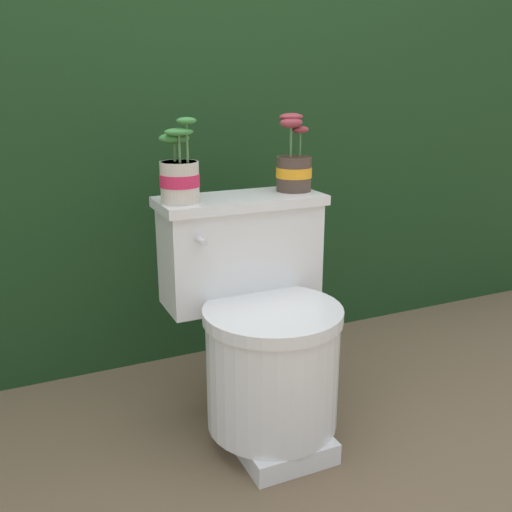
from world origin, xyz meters
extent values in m
plane|color=brown|center=(0.00, 0.00, 0.00)|extent=(12.00, 12.00, 0.00)
cube|color=#193819|center=(0.00, 1.09, 0.82)|extent=(3.57, 0.83, 1.65)
cube|color=silver|center=(-0.01, 0.02, 0.03)|extent=(0.26, 0.38, 0.06)
cylinder|color=silver|center=(-0.01, 0.02, 0.23)|extent=(0.39, 0.39, 0.33)
cylinder|color=silver|center=(-0.01, 0.02, 0.41)|extent=(0.40, 0.40, 0.04)
cube|color=silver|center=(-0.01, 0.25, 0.53)|extent=(0.49, 0.19, 0.31)
cube|color=silver|center=(-0.01, 0.25, 0.70)|extent=(0.51, 0.21, 0.03)
cylinder|color=silver|center=(-0.18, 0.13, 0.62)|extent=(0.02, 0.05, 0.02)
cylinder|color=beige|center=(-0.21, 0.23, 0.77)|extent=(0.11, 0.11, 0.12)
cylinder|color=#D1234C|center=(-0.21, 0.23, 0.78)|extent=(0.11, 0.11, 0.04)
cylinder|color=#332319|center=(-0.21, 0.23, 0.82)|extent=(0.10, 0.10, 0.01)
cylinder|color=#4C753D|center=(-0.21, 0.20, 0.87)|extent=(0.01, 0.01, 0.08)
ellipsoid|color=#387F38|center=(-0.21, 0.20, 0.91)|extent=(0.08, 0.06, 0.02)
cylinder|color=#4C753D|center=(-0.19, 0.20, 0.88)|extent=(0.01, 0.01, 0.11)
ellipsoid|color=#387F38|center=(-0.19, 0.20, 0.94)|extent=(0.06, 0.04, 0.02)
cylinder|color=#4C753D|center=(-0.22, 0.24, 0.86)|extent=(0.01, 0.01, 0.06)
ellipsoid|color=#387F38|center=(-0.22, 0.24, 0.89)|extent=(0.09, 0.06, 0.03)
cylinder|color=#47382D|center=(0.18, 0.26, 0.77)|extent=(0.11, 0.11, 0.11)
cylinder|color=orange|center=(0.18, 0.26, 0.77)|extent=(0.11, 0.11, 0.03)
cylinder|color=#332319|center=(0.18, 0.26, 0.81)|extent=(0.10, 0.10, 0.01)
cylinder|color=#4C753D|center=(0.17, 0.27, 0.88)|extent=(0.01, 0.01, 0.11)
ellipsoid|color=#93333D|center=(0.17, 0.27, 0.94)|extent=(0.08, 0.05, 0.02)
cylinder|color=#4C753D|center=(0.20, 0.28, 0.86)|extent=(0.01, 0.01, 0.08)
ellipsoid|color=#93333D|center=(0.20, 0.28, 0.90)|extent=(0.06, 0.04, 0.02)
cylinder|color=#4C753D|center=(0.16, 0.26, 0.87)|extent=(0.01, 0.01, 0.10)
ellipsoid|color=#93333D|center=(0.16, 0.26, 0.92)|extent=(0.07, 0.05, 0.03)
camera|label=1|loc=(-0.68, -1.32, 1.04)|focal=40.00mm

